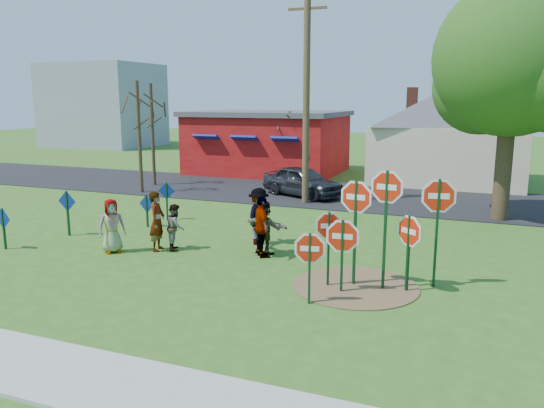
{
  "coord_description": "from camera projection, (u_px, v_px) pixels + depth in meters",
  "views": [
    {
      "loc": [
        7.21,
        -13.69,
        4.7
      ],
      "look_at": [
        1.25,
        1.46,
        1.45
      ],
      "focal_mm": 35.0,
      "sensor_mm": 36.0,
      "label": 1
    }
  ],
  "objects": [
    {
      "name": "ground",
      "position": [
        216.0,
        257.0,
        16.0
      ],
      "size": [
        120.0,
        120.0,
        0.0
      ],
      "primitive_type": "plane",
      "color": "#305B1A",
      "rests_on": "ground"
    },
    {
      "name": "sidewalk",
      "position": [
        29.0,
        365.0,
        9.42
      ],
      "size": [
        22.0,
        1.8,
        0.08
      ],
      "primitive_type": "cube",
      "color": "#9E9E99",
      "rests_on": "ground"
    },
    {
      "name": "road",
      "position": [
        322.0,
        194.0,
        26.49
      ],
      "size": [
        120.0,
        7.5,
        0.04
      ],
      "primitive_type": "cube",
      "color": "black",
      "rests_on": "ground"
    },
    {
      "name": "dirt_patch",
      "position": [
        355.0,
        286.0,
        13.47
      ],
      "size": [
        3.2,
        3.2,
        0.03
      ],
      "primitive_type": "cylinder",
      "color": "brown",
      "rests_on": "ground"
    },
    {
      "name": "red_building",
      "position": [
        268.0,
        142.0,
        34.01
      ],
      "size": [
        9.4,
        7.69,
        3.9
      ],
      "color": "maroon",
      "rests_on": "ground"
    },
    {
      "name": "cream_house",
      "position": [
        449.0,
        130.0,
        29.88
      ],
      "size": [
        9.4,
        9.4,
        6.5
      ],
      "color": "beige",
      "rests_on": "ground"
    },
    {
      "name": "distant_building",
      "position": [
        103.0,
        105.0,
        52.64
      ],
      "size": [
        10.0,
        8.0,
        8.0
      ],
      "primitive_type": "cube",
      "color": "#8C939E",
      "rests_on": "ground"
    },
    {
      "name": "stop_sign_a",
      "position": [
        310.0,
        253.0,
        12.14
      ],
      "size": [
        0.97,
        0.22,
        1.83
      ],
      "rotation": [
        0.0,
        0.0,
        0.21
      ],
      "color": "#113E1C",
      "rests_on": "ground"
    },
    {
      "name": "stop_sign_b",
      "position": [
        356.0,
        206.0,
        13.22
      ],
      "size": [
        1.11,
        0.18,
        2.85
      ],
      "rotation": [
        0.0,
        0.0,
        -0.14
      ],
      "color": "#113E1C",
      "rests_on": "ground"
    },
    {
      "name": "stop_sign_c",
      "position": [
        386.0,
        202.0,
        12.87
      ],
      "size": [
        1.1,
        0.17,
        3.15
      ],
      "rotation": [
        0.0,
        0.0,
        -0.14
      ],
      "color": "#113E1C",
      "rests_on": "ground"
    },
    {
      "name": "stop_sign_d",
      "position": [
        438.0,
        205.0,
        13.09
      ],
      "size": [
        1.14,
        0.24,
        2.92
      ],
      "rotation": [
        0.0,
        0.0,
        0.19
      ],
      "color": "#113E1C",
      "rests_on": "ground"
    },
    {
      "name": "stop_sign_e",
      "position": [
        342.0,
        241.0,
        12.84
      ],
      "size": [
        1.11,
        0.14,
        1.98
      ],
      "rotation": [
        0.0,
        0.0,
        0.11
      ],
      "color": "#113E1C",
      "rests_on": "ground"
    },
    {
      "name": "stop_sign_f",
      "position": [
        409.0,
        236.0,
        12.87
      ],
      "size": [
        0.85,
        0.65,
        2.07
      ],
      "rotation": [
        0.0,
        0.0,
        -0.65
      ],
      "color": "#113E1C",
      "rests_on": "ground"
    },
    {
      "name": "stop_sign_g",
      "position": [
        329.0,
        232.0,
        13.24
      ],
      "size": [
        0.84,
        0.48,
        2.06
      ],
      "rotation": [
        0.0,
        0.0,
        0.5
      ],
      "color": "#113E1C",
      "rests_on": "ground"
    },
    {
      "name": "blue_diamond_a",
      "position": [
        3.0,
        224.0,
        16.66
      ],
      "size": [
        0.68,
        0.11,
        1.34
      ],
      "rotation": [
        0.0,
        0.0,
        -0.13
      ],
      "color": "#113E1C",
      "rests_on": "ground"
    },
    {
      "name": "blue_diamond_b",
      "position": [
        67.0,
        208.0,
        18.29
      ],
      "size": [
        0.73,
        0.07,
        1.59
      ],
      "rotation": [
        0.0,
        0.0,
        0.0
      ],
      "color": "#113E1C",
      "rests_on": "ground"
    },
    {
      "name": "blue_diamond_c",
      "position": [
        147.0,
        207.0,
        19.6
      ],
      "size": [
        0.69,
        0.12,
        1.22
      ],
      "rotation": [
        0.0,
        0.0,
        -0.14
      ],
      "color": "#113E1C",
      "rests_on": "ground"
    },
    {
      "name": "blue_diamond_d",
      "position": [
        167.0,
        197.0,
        20.67
      ],
      "size": [
        0.68,
        0.14,
        1.5
      ],
      "rotation": [
        0.0,
        0.0,
        0.17
      ],
      "color": "#113E1C",
      "rests_on": "ground"
    },
    {
      "name": "person_a",
      "position": [
        112.0,
        226.0,
        16.32
      ],
      "size": [
        0.94,
        0.97,
        1.68
      ],
      "primitive_type": "imported",
      "rotation": [
        0.0,
        0.0,
        0.85
      ],
      "color": "#455893",
      "rests_on": "ground"
    },
    {
      "name": "person_b",
      "position": [
        157.0,
        221.0,
        16.52
      ],
      "size": [
        0.58,
        0.76,
        1.87
      ],
      "primitive_type": "imported",
      "rotation": [
        0.0,
        0.0,
        1.78
      ],
      "color": "#286E5F",
      "rests_on": "ground"
    },
    {
      "name": "person_c",
      "position": [
        175.0,
        227.0,
        16.64
      ],
      "size": [
        0.83,
        0.89,
        1.47
      ],
      "primitive_type": "imported",
      "rotation": [
        0.0,
        0.0,
        2.07
      ],
      "color": "#9A4738",
      "rests_on": "ground"
    },
    {
      "name": "person_d",
      "position": [
        259.0,
        216.0,
        17.22
      ],
      "size": [
        0.76,
        1.24,
        1.87
      ],
      "primitive_type": "imported",
      "rotation": [
        0.0,
        0.0,
        1.63
      ],
      "color": "#36353B",
      "rests_on": "ground"
    },
    {
      "name": "person_e",
      "position": [
        262.0,
        227.0,
        15.81
      ],
      "size": [
        1.03,
        1.14,
        1.86
      ],
      "primitive_type": "imported",
      "rotation": [
        0.0,
        0.0,
        2.24
      ],
      "color": "#4B315B",
      "rests_on": "ground"
    },
    {
      "name": "person_f",
      "position": [
        264.0,
        227.0,
        16.17
      ],
      "size": [
        1.62,
        0.94,
        1.66
      ],
      "primitive_type": "imported",
      "rotation": [
        0.0,
        0.0,
        2.83
      ],
      "color": "#1C5833",
      "rests_on": "ground"
    },
    {
      "name": "suv",
      "position": [
        303.0,
        181.0,
        25.63
      ],
      "size": [
        4.57,
        3.28,
        1.44
      ],
      "primitive_type": "imported",
      "rotation": [
        0.0,
        0.0,
        1.15
      ],
      "color": "#333338",
      "rests_on": "road"
    },
    {
      "name": "utility_pole",
      "position": [
        306.0,
        90.0,
        23.17
      ],
      "size": [
        2.36,
        0.3,
        9.63
      ],
      "rotation": [
        0.0,
        0.0,
        0.02
      ],
      "color": "#4C3823",
      "rests_on": "ground"
    },
    {
      "name": "leafy_tree",
      "position": [
        516.0,
        67.0,
        19.63
      ],
      "size": [
        6.4,
        5.84,
        9.09
      ],
      "color": "#382819",
      "rests_on": "ground"
    },
    {
      "name": "bare_tree_west",
      "position": [
        139.0,
        121.0,
        26.14
      ],
      "size": [
        1.8,
        1.8,
        5.55
      ],
      "color": "#382819",
      "rests_on": "ground"
    },
    {
      "name": "bare_tree_east",
      "position": [
        290.0,
        136.0,
        30.2
      ],
      "size": [
        1.8,
        1.8,
        3.98
      ],
      "color": "#382819",
      "rests_on": "ground"
    },
    {
      "name": "bare_tree_mid",
      "position": [
        152.0,
        120.0,
        28.43
      ],
      "size": [
        1.8,
        1.8,
        5.48
      ],
      "color": "#382819",
      "rests_on": "ground"
    }
  ]
}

